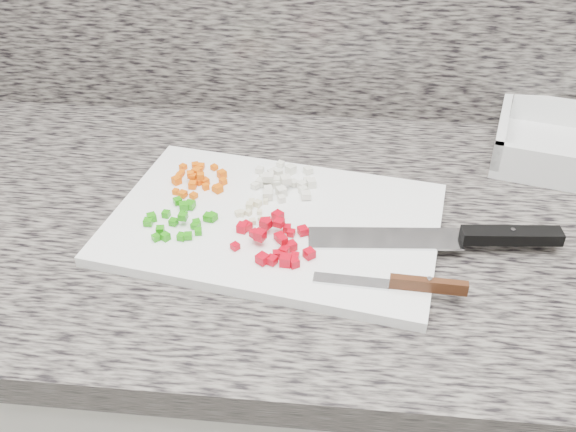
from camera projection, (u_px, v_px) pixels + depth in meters
name	position (u px, v px, depth m)	size (l,w,h in m)	color
cabinet	(317.00, 424.00, 1.16)	(3.92, 0.62, 0.86)	silver
countertop	(326.00, 225.00, 0.89)	(3.96, 0.64, 0.04)	slate
cutting_board	(275.00, 223.00, 0.85)	(0.43, 0.29, 0.01)	white
carrot_pile	(199.00, 178.00, 0.92)	(0.08, 0.09, 0.02)	#E55B04
onion_pile	(282.00, 182.00, 0.91)	(0.09, 0.10, 0.02)	silver
green_pepper_pile	(180.00, 220.00, 0.84)	(0.09, 0.09, 0.02)	#20910D
red_pepper_pile	(275.00, 240.00, 0.80)	(0.11, 0.11, 0.02)	#B80214
garlic_pile	(252.00, 209.00, 0.86)	(0.04, 0.06, 0.01)	beige
chef_knife	(468.00, 237.00, 0.81)	(0.32, 0.06, 0.02)	silver
paring_knife	(409.00, 284.00, 0.74)	(0.18, 0.02, 0.02)	silver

